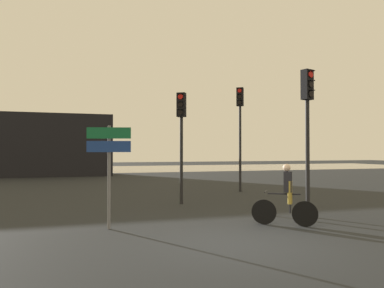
# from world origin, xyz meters

# --- Properties ---
(ground_plane) EXTENTS (120.00, 120.00, 0.00)m
(ground_plane) POSITION_xyz_m (0.00, 0.00, 0.00)
(ground_plane) COLOR black
(water_strip) EXTENTS (80.00, 16.00, 0.01)m
(water_strip) POSITION_xyz_m (0.00, 34.82, 0.00)
(water_strip) COLOR gray
(water_strip) RESTS_ON ground
(distant_building) EXTENTS (15.95, 4.00, 4.87)m
(distant_building) POSITION_xyz_m (-8.30, 24.82, 2.43)
(distant_building) COLOR black
(distant_building) RESTS_ON ground
(traffic_light_far_right) EXTENTS (0.40, 0.42, 5.06)m
(traffic_light_far_right) POSITION_xyz_m (4.39, 9.44, 3.48)
(traffic_light_far_right) COLOR black
(traffic_light_far_right) RESTS_ON ground
(traffic_light_center) EXTENTS (0.40, 0.42, 4.13)m
(traffic_light_center) POSITION_xyz_m (0.47, 6.21, 2.89)
(traffic_light_center) COLOR black
(traffic_light_center) RESTS_ON ground
(traffic_light_near_right) EXTENTS (0.38, 0.40, 4.39)m
(traffic_light_near_right) POSITION_xyz_m (3.30, 2.41, 3.06)
(traffic_light_near_right) COLOR black
(traffic_light_near_right) RESTS_ON ground
(direction_sign_post) EXTENTS (1.07, 0.33, 2.60)m
(direction_sign_post) POSITION_xyz_m (-2.52, 2.42, 1.79)
(direction_sign_post) COLOR slate
(direction_sign_post) RESTS_ON ground
(cyclist) EXTENTS (1.41, 1.03, 1.62)m
(cyclist) POSITION_xyz_m (1.97, 1.45, 0.82)
(cyclist) COLOR black
(cyclist) RESTS_ON ground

